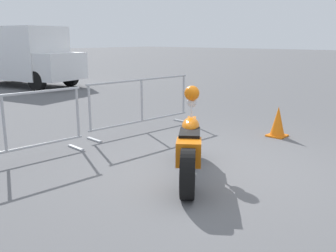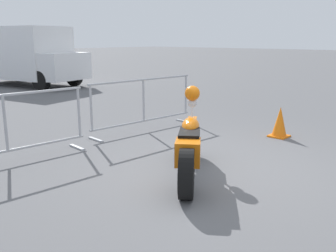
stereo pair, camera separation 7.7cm
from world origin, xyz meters
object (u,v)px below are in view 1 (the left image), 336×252
crowd_barrier_near (4,128)px  traffic_cone (278,122)px  crowd_barrier_far (142,104)px  delivery_van (19,54)px  motorcycle (190,145)px

crowd_barrier_near → traffic_cone: (4.26, -2.33, -0.27)m
crowd_barrier_far → traffic_cone: size_ratio=4.37×
delivery_van → traffic_cone: bearing=-15.8°
crowd_barrier_near → delivery_van: delivery_van is taller
delivery_van → crowd_barrier_far: bearing=-25.3°
motorcycle → delivery_van: 12.04m
motorcycle → delivery_van: bearing=36.4°
crowd_barrier_near → traffic_cone: size_ratio=4.37×
crowd_barrier_near → crowd_barrier_far: bearing=0.0°
crowd_barrier_far → traffic_cone: 2.72m
motorcycle → traffic_cone: (2.83, 0.05, -0.16)m
traffic_cone → crowd_barrier_far: bearing=120.8°
crowd_barrier_near → crowd_barrier_far: same height
delivery_van → crowd_barrier_near: bearing=-40.9°
crowd_barrier_near → traffic_cone: 4.87m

